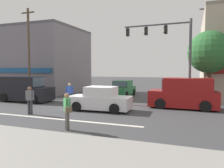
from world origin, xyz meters
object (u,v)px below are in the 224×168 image
Objects in this scene: utility_pole_far_right at (206,50)px; sedan_approaching_near at (122,89)px; van_parked_curbside at (25,89)px; van_crossing_center at (185,94)px; sedan_waiting_far at (100,100)px; pedestrian_mid_crossing at (30,99)px; utility_pole_near_left at (29,52)px; traffic_light_mast at (171,47)px; street_tree at (209,52)px; pedestrian_far_side at (69,92)px; pedestrian_foreground_with_bag at (67,109)px.

utility_pole_far_right is 8.82m from sedan_approaching_near.
van_crossing_center is (12.86, 1.21, 0.00)m from van_parked_curbside.
sedan_waiting_far is 5.90m from van_crossing_center.
sedan_approaching_near is 0.89× the size of van_crossing_center.
van_crossing_center is 2.78× the size of pedestrian_mid_crossing.
van_parked_curbside is (-14.51, -7.87, -3.52)m from utility_pole_far_right.
utility_pole_near_left is at bearing -152.57° from sedan_approaching_near.
traffic_light_mast is 1.31× the size of van_parked_curbside.
sedan_waiting_far is (0.94, -7.86, 0.00)m from sedan_approaching_near.
utility_pole_near_left is at bearing 121.42° from van_parked_curbside.
utility_pole_far_right is 2.10× the size of sedan_waiting_far.
street_tree is 3.59m from traffic_light_mast.
pedestrian_far_side is at bearing -169.76° from van_crossing_center.
street_tree is 0.68× the size of utility_pole_near_left.
van_crossing_center is (14.17, -0.94, -3.36)m from utility_pole_near_left.
pedestrian_mid_crossing is (-7.66, -5.69, -3.35)m from traffic_light_mast.
street_tree is 0.65× the size of utility_pole_far_right.
utility_pole_far_right is at bearing 76.08° from van_crossing_center.
traffic_light_mast is at bearing 7.23° from van_parked_curbside.
pedestrian_far_side is at bearing 120.57° from pedestrian_foreground_with_bag.
sedan_waiting_far is 2.50× the size of pedestrian_mid_crossing.
utility_pole_far_right is 16.01m from pedestrian_foreground_with_bag.
van_crossing_center reaches higher than pedestrian_mid_crossing.
van_parked_curbside reaches higher than sedan_approaching_near.
van_parked_curbside is (1.32, -2.15, -3.36)m from utility_pole_near_left.
pedestrian_mid_crossing is at bearing -103.42° from sedan_approaching_near.
pedestrian_foreground_with_bag is at bearing -83.45° from sedan_approaching_near.
van_crossing_center reaches higher than sedan_approaching_near.
van_crossing_center is at bearing 10.24° from pedestrian_far_side.
pedestrian_mid_crossing is (-3.97, 2.20, -0.00)m from pedestrian_foreground_with_bag.
van_crossing_center is (-1.67, -2.67, -3.03)m from street_tree.
van_crossing_center is 8.93m from pedestrian_foreground_with_bag.
traffic_light_mast is 12.40m from van_parked_curbside.
van_crossing_center reaches higher than pedestrian_foreground_with_bag.
sedan_waiting_far is (-6.86, -9.41, -3.82)m from utility_pole_far_right.
street_tree is 3.41× the size of pedestrian_far_side.
traffic_light_mast reaches higher than pedestrian_far_side.
utility_pole_near_left is at bearing 157.60° from sedan_waiting_far.
traffic_light_mast is 8.22m from pedestrian_far_side.
van_crossing_center is at bearing -16.17° from traffic_light_mast.
pedestrian_foreground_with_bag is (1.46, -12.71, 0.24)m from sedan_approaching_near.
pedestrian_foreground_with_bag is 1.00× the size of pedestrian_mid_crossing.
van_crossing_center is (5.21, 2.76, 0.29)m from sedan_waiting_far.
utility_pole_near_left is 5.05× the size of pedestrian_foreground_with_bag.
traffic_light_mast reaches higher than sedan_approaching_near.
traffic_light_mast is 3.71× the size of pedestrian_far_side.
van_parked_curbside is (-6.71, -6.32, 0.29)m from sedan_approaching_near.
street_tree is 12.47m from pedestrian_foreground_with_bag.
traffic_light_mast is 1.49× the size of sedan_waiting_far.
sedan_approaching_near is at bearing 43.28° from van_parked_curbside.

